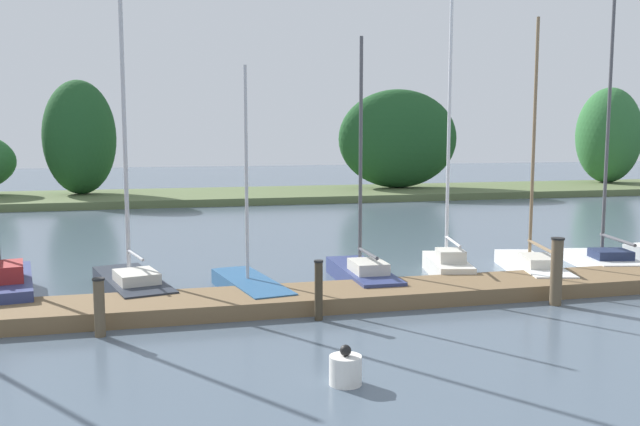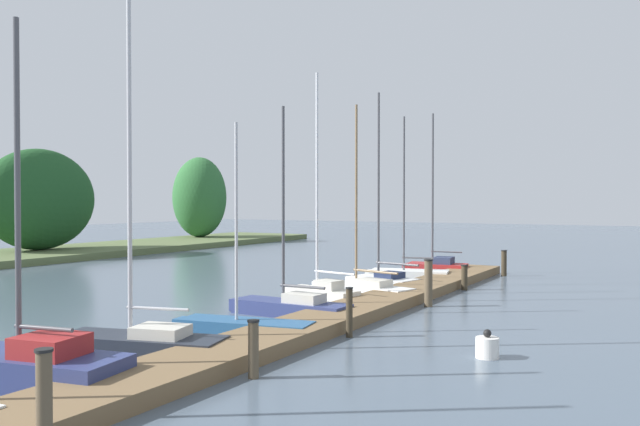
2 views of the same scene
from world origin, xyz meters
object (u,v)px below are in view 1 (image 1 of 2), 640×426
at_px(sailboat_2, 131,278).
at_px(channel_buoy_0, 345,369).
at_px(sailboat_5, 447,261).
at_px(mooring_piling_2, 319,290).
at_px(sailboat_6, 531,264).
at_px(sailboat_3, 249,284).
at_px(sailboat_7, 604,256).
at_px(sailboat_4, 362,272).
at_px(mooring_piling_1, 99,307).
at_px(mooring_piling_3, 557,271).

distance_m(sailboat_2, channel_buoy_0, 7.86).
height_order(sailboat_5, mooring_piling_2, sailboat_5).
height_order(sailboat_6, channel_buoy_0, sailboat_6).
distance_m(sailboat_3, sailboat_7, 10.38).
relative_size(sailboat_4, sailboat_6, 0.90).
height_order(sailboat_7, mooring_piling_2, sailboat_7).
height_order(sailboat_5, sailboat_6, sailboat_5).
bearing_deg(sailboat_4, mooring_piling_2, 148.78).
xyz_separation_m(sailboat_3, sailboat_4, (2.99, 0.40, 0.08)).
xyz_separation_m(sailboat_6, mooring_piling_2, (-6.78, -2.96, 0.32)).
height_order(sailboat_3, mooring_piling_2, sailboat_3).
distance_m(sailboat_4, sailboat_5, 2.56).
xyz_separation_m(sailboat_4, channel_buoy_0, (-2.38, -6.64, -0.09)).
bearing_deg(sailboat_4, mooring_piling_1, 117.48).
relative_size(mooring_piling_2, mooring_piling_3, 0.82).
bearing_deg(sailboat_7, sailboat_5, 101.15).
distance_m(sailboat_2, sailboat_7, 13.14).
bearing_deg(sailboat_5, sailboat_2, 101.92).
bearing_deg(mooring_piling_1, sailboat_7, 13.73).
bearing_deg(sailboat_3, sailboat_2, 62.88).
bearing_deg(mooring_piling_2, mooring_piling_1, -178.72).
relative_size(sailboat_2, sailboat_3, 1.53).
height_order(mooring_piling_3, channel_buoy_0, mooring_piling_3).
bearing_deg(mooring_piling_2, sailboat_2, 138.18).
relative_size(sailboat_5, sailboat_6, 1.12).
bearing_deg(mooring_piling_3, mooring_piling_1, 179.91).
relative_size(sailboat_3, sailboat_7, 0.70).
bearing_deg(channel_buoy_0, sailboat_3, 95.59).
height_order(sailboat_4, channel_buoy_0, sailboat_4).
distance_m(sailboat_2, sailboat_5, 8.30).
xyz_separation_m(mooring_piling_1, mooring_piling_3, (9.87, -0.02, 0.20)).
bearing_deg(sailboat_6, channel_buoy_0, 146.34).
xyz_separation_m(sailboat_2, sailboat_6, (10.64, -0.50, -0.06)).
bearing_deg(sailboat_2, sailboat_5, -104.99).
relative_size(sailboat_4, sailboat_7, 0.81).
bearing_deg(sailboat_2, mooring_piling_3, -125.02).
height_order(sailboat_6, mooring_piling_2, sailboat_6).
bearing_deg(sailboat_7, mooring_piling_1, 116.15).
distance_m(sailboat_4, sailboat_7, 7.38).
xyz_separation_m(sailboat_6, sailboat_7, (2.50, 0.28, 0.05)).
distance_m(sailboat_2, sailboat_4, 5.78).
height_order(sailboat_2, channel_buoy_0, sailboat_2).
distance_m(sailboat_5, mooring_piling_3, 3.63).
distance_m(sailboat_2, sailboat_3, 2.90).
xyz_separation_m(sailboat_3, channel_buoy_0, (0.61, -6.25, -0.01)).
distance_m(sailboat_6, mooring_piling_3, 3.35).
relative_size(sailboat_5, mooring_piling_3, 5.02).
bearing_deg(mooring_piling_3, sailboat_6, 67.70).
height_order(mooring_piling_1, channel_buoy_0, mooring_piling_1).
bearing_deg(sailboat_5, mooring_piling_1, 124.08).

